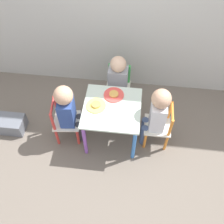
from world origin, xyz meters
TOP-DOWN VIEW (x-y plane):
  - ground_plane at (0.00, 0.00)m, footprint 6.00×6.00m
  - kids_table at (0.00, 0.00)m, footprint 0.54×0.54m
  - chair_green at (0.01, 0.48)m, footprint 0.27×0.27m
  - chair_red at (-0.47, -0.05)m, footprint 0.29×0.29m
  - chair_orange at (0.48, 0.00)m, footprint 0.26×0.26m
  - child_back at (0.01, 0.42)m, footprint 0.20×0.22m
  - child_left at (-0.42, -0.04)m, footprint 0.23×0.21m
  - child_right at (0.42, 0.00)m, footprint 0.22×0.20m
  - plate_back at (0.00, 0.15)m, footprint 0.20×0.20m
  - plate_left at (-0.15, 0.00)m, footprint 0.19×0.19m
  - storage_bin at (-1.09, -0.04)m, footprint 0.29×0.21m

SIDE VIEW (x-z plane):
  - ground_plane at x=0.00m, z-range 0.00..0.00m
  - storage_bin at x=-1.09m, z-range 0.00..0.16m
  - chair_green at x=0.01m, z-range -0.01..0.50m
  - chair_red at x=-0.47m, z-range -0.01..0.50m
  - chair_orange at x=0.48m, z-range -0.01..0.50m
  - kids_table at x=0.00m, z-range 0.16..0.64m
  - child_back at x=0.01m, z-range 0.07..0.78m
  - child_left at x=-0.42m, z-range 0.08..0.82m
  - child_right at x=0.42m, z-range 0.08..0.84m
  - plate_left at x=-0.15m, z-range 0.48..0.50m
  - plate_back at x=0.00m, z-range 0.48..0.50m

